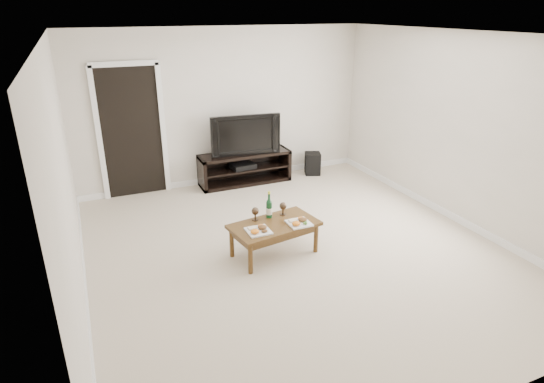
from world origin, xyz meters
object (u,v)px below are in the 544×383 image
Objects in this scene: subwoofer at (313,163)px; coffee_table at (274,239)px; television at (244,134)px; media_console at (245,168)px.

coffee_table reaches higher than subwoofer.
television reaches higher than coffee_table.
subwoofer is (1.30, -0.06, -0.69)m from television.
coffee_table is at bearing -106.76° from subwoofer.
subwoofer is 3.04m from coffee_table.
subwoofer is at bearing 3.69° from television.
television is 2.94× the size of subwoofer.
coffee_table is (-0.53, -2.48, -0.07)m from media_console.
television is (0.00, 0.00, 0.62)m from media_console.
coffee_table is (-1.84, -2.43, 0.01)m from subwoofer.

